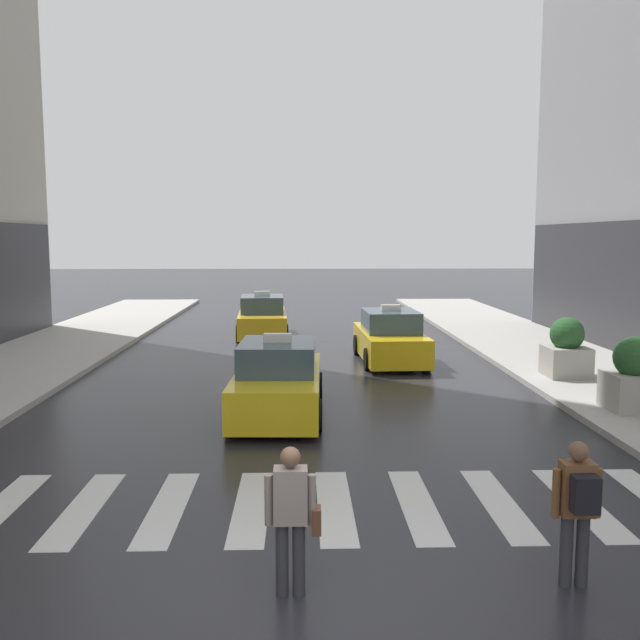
{
  "coord_description": "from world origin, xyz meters",
  "views": [
    {
      "loc": [
        0.11,
        -6.5,
        3.84
      ],
      "look_at": [
        0.53,
        8.0,
        2.11
      ],
      "focal_mm": 38.44,
      "sensor_mm": 36.0,
      "label": 1
    }
  ],
  "objects_px": {
    "planter_mid_block": "(566,350)",
    "planter_near_corner": "(634,377)",
    "taxi_lead": "(278,382)",
    "pedestrian_with_backpack": "(578,503)",
    "taxi_third": "(262,319)",
    "pedestrian_with_handbag": "(292,512)",
    "taxi_second": "(390,339)"
  },
  "relations": [
    {
      "from": "taxi_lead",
      "to": "pedestrian_with_backpack",
      "type": "distance_m",
      "value": 8.38
    },
    {
      "from": "taxi_lead",
      "to": "taxi_third",
      "type": "relative_size",
      "value": 1.0
    },
    {
      "from": "taxi_third",
      "to": "planter_mid_block",
      "type": "bearing_deg",
      "value": -45.15
    },
    {
      "from": "pedestrian_with_backpack",
      "to": "planter_near_corner",
      "type": "distance_m",
      "value": 8.31
    },
    {
      "from": "taxi_third",
      "to": "taxi_lead",
      "type": "bearing_deg",
      "value": -85.22
    },
    {
      "from": "taxi_second",
      "to": "planter_mid_block",
      "type": "distance_m",
      "value": 5.34
    },
    {
      "from": "pedestrian_with_backpack",
      "to": "planter_near_corner",
      "type": "height_order",
      "value": "planter_near_corner"
    },
    {
      "from": "taxi_second",
      "to": "taxi_third",
      "type": "height_order",
      "value": "same"
    },
    {
      "from": "taxi_lead",
      "to": "pedestrian_with_backpack",
      "type": "bearing_deg",
      "value": -65.2
    },
    {
      "from": "taxi_lead",
      "to": "planter_mid_block",
      "type": "height_order",
      "value": "taxi_lead"
    },
    {
      "from": "pedestrian_with_handbag",
      "to": "planter_near_corner",
      "type": "distance_m",
      "value": 10.29
    },
    {
      "from": "taxi_lead",
      "to": "pedestrian_with_handbag",
      "type": "bearing_deg",
      "value": -87.1
    },
    {
      "from": "taxi_lead",
      "to": "planter_mid_block",
      "type": "bearing_deg",
      "value": 22.82
    },
    {
      "from": "taxi_lead",
      "to": "pedestrian_with_handbag",
      "type": "height_order",
      "value": "taxi_lead"
    },
    {
      "from": "taxi_second",
      "to": "planter_mid_block",
      "type": "height_order",
      "value": "taxi_second"
    },
    {
      "from": "taxi_second",
      "to": "pedestrian_with_handbag",
      "type": "distance_m",
      "value": 14.28
    },
    {
      "from": "taxi_lead",
      "to": "planter_near_corner",
      "type": "relative_size",
      "value": 2.87
    },
    {
      "from": "taxi_second",
      "to": "taxi_third",
      "type": "distance_m",
      "value": 7.0
    },
    {
      "from": "taxi_second",
      "to": "taxi_third",
      "type": "bearing_deg",
      "value": 127.62
    },
    {
      "from": "pedestrian_with_backpack",
      "to": "planter_near_corner",
      "type": "bearing_deg",
      "value": 59.96
    },
    {
      "from": "taxi_third",
      "to": "planter_mid_block",
      "type": "xyz_separation_m",
      "value": [
        8.61,
        -8.66,
        0.15
      ]
    },
    {
      "from": "pedestrian_with_handbag",
      "to": "planter_near_corner",
      "type": "bearing_deg",
      "value": 44.91
    },
    {
      "from": "pedestrian_with_backpack",
      "to": "planter_near_corner",
      "type": "xyz_separation_m",
      "value": [
        4.16,
        7.2,
        -0.1
      ]
    },
    {
      "from": "planter_mid_block",
      "to": "taxi_lead",
      "type": "bearing_deg",
      "value": -157.18
    },
    {
      "from": "planter_near_corner",
      "to": "planter_mid_block",
      "type": "xyz_separation_m",
      "value": [
        -0.05,
        3.61,
        0.0
      ]
    },
    {
      "from": "planter_near_corner",
      "to": "planter_mid_block",
      "type": "distance_m",
      "value": 3.61
    },
    {
      "from": "taxi_third",
      "to": "planter_near_corner",
      "type": "xyz_separation_m",
      "value": [
        8.66,
        -12.27,
        0.15
      ]
    },
    {
      "from": "planter_mid_block",
      "to": "taxi_third",
      "type": "bearing_deg",
      "value": 134.85
    },
    {
      "from": "taxi_third",
      "to": "pedestrian_with_handbag",
      "type": "distance_m",
      "value": 19.58
    },
    {
      "from": "planter_mid_block",
      "to": "planter_near_corner",
      "type": "bearing_deg",
      "value": -89.16
    },
    {
      "from": "taxi_second",
      "to": "planter_near_corner",
      "type": "distance_m",
      "value": 8.03
    },
    {
      "from": "pedestrian_with_backpack",
      "to": "planter_mid_block",
      "type": "relative_size",
      "value": 1.03
    }
  ]
}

